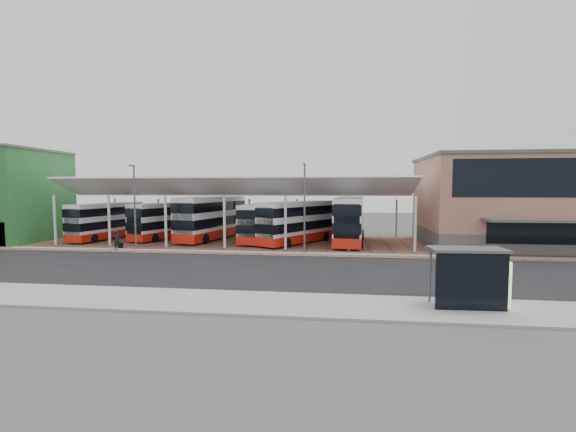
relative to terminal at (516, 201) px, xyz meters
name	(u,v)px	position (x,y,z in m)	size (l,w,h in m)	color
ground	(271,268)	(-23.00, -13.92, -4.66)	(140.00, 140.00, 0.00)	#424440
road	(268,271)	(-23.00, -14.92, -4.65)	(120.00, 14.00, 0.02)	black
forecourt	(309,243)	(-21.00, -0.92, -4.63)	(72.00, 16.00, 0.06)	brown
sidewalk	(241,303)	(-23.00, -22.92, -4.59)	(120.00, 4.00, 0.14)	gray
north_kerb	(282,253)	(-23.00, -7.72, -4.59)	(120.00, 0.80, 0.14)	gray
yellow_line_near	(250,293)	(-23.00, -20.92, -4.63)	(120.00, 0.12, 0.01)	#BD8308
yellow_line_far	(251,291)	(-23.00, -20.62, -4.63)	(120.00, 0.12, 0.01)	#BD8308
canopy	(238,189)	(-29.00, 0.01, 1.14)	(37.00, 11.63, 7.07)	silver
terminal	(516,201)	(0.00, 0.00, 0.00)	(18.40, 14.40, 9.25)	#52504D
shop_green	(20,196)	(-53.00, -2.95, 0.46)	(6.40, 10.20, 10.22)	#2C7034
lamp_west	(135,205)	(-37.00, -7.65, -0.30)	(0.16, 0.90, 8.07)	#515458
lamp_east	(305,206)	(-21.00, -7.65, -0.30)	(0.16, 0.90, 8.07)	#515458
bus_0	(107,221)	(-44.61, -0.12, -2.54)	(3.96, 10.30, 4.14)	white
bus_1	(167,221)	(-37.96, 1.21, -2.53)	(5.11, 10.36, 4.17)	white
bus_2	(212,218)	(-32.41, 1.19, -2.17)	(5.14, 12.17, 4.89)	white
bus_3	(261,222)	(-26.53, 0.45, -2.54)	(3.18, 10.21, 4.14)	white
bus_4	(298,222)	(-22.21, -0.83, -2.39)	(7.81, 10.50, 4.46)	white
bus_5	(350,220)	(-16.76, -0.06, -2.18)	(3.68, 12.02, 4.88)	white
pedestrian	(117,240)	(-38.69, -7.92, -3.65)	(0.69, 0.45, 1.89)	black
suitcase	(121,246)	(-38.90, -6.95, -4.32)	(0.32, 0.23, 0.55)	black
bus_shelter	(476,271)	(-11.62, -22.66, -2.74)	(3.63, 1.76, 2.85)	black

